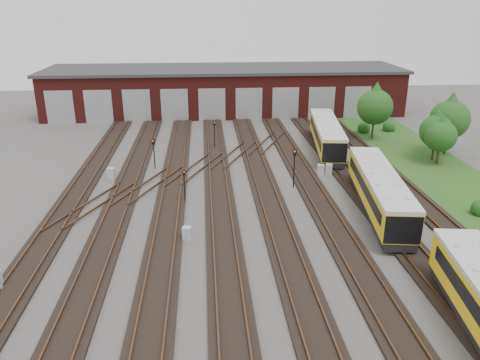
{
  "coord_description": "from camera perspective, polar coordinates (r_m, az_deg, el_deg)",
  "views": [
    {
      "loc": [
        -3.1,
        -28.53,
        15.17
      ],
      "look_at": [
        -0.41,
        5.88,
        2.0
      ],
      "focal_mm": 35.0,
      "sensor_mm": 36.0,
      "label": 1
    }
  ],
  "objects": [
    {
      "name": "signal_mast_3",
      "position": [
        40.47,
        6.65,
        2.08
      ],
      "size": [
        0.32,
        0.3,
        3.46
      ],
      "rotation": [
        0.0,
        0.0,
        -0.29
      ],
      "color": "black",
      "rests_on": "ground"
    },
    {
      "name": "signal_mast_0",
      "position": [
        45.74,
        -10.45,
        3.65
      ],
      "size": [
        0.29,
        0.27,
        2.93
      ],
      "rotation": [
        0.0,
        0.0,
        -0.3
      ],
      "color": "black",
      "rests_on": "ground"
    },
    {
      "name": "relay_cabinet_1",
      "position": [
        44.06,
        -15.4,
        0.73
      ],
      "size": [
        0.78,
        0.7,
        1.1
      ],
      "primitive_type": "cube",
      "rotation": [
        0.0,
        0.0,
        -0.26
      ],
      "color": "#B2B6B8",
      "rests_on": "ground"
    },
    {
      "name": "bush_2",
      "position": [
        61.64,
        17.74,
        6.39
      ],
      "size": [
        1.55,
        1.55,
        1.55
      ],
      "primitive_type": "sphere",
      "color": "#204A15",
      "rests_on": "ground"
    },
    {
      "name": "signal_mast_1",
      "position": [
        51.38,
        -3.14,
        5.98
      ],
      "size": [
        0.27,
        0.25,
        3.1
      ],
      "rotation": [
        0.0,
        0.0,
        0.17
      ],
      "color": "black",
      "rests_on": "ground"
    },
    {
      "name": "maintenance_shed",
      "position": [
        69.61,
        -1.9,
        10.98
      ],
      "size": [
        51.0,
        12.5,
        6.35
      ],
      "color": "#571715",
      "rests_on": "ground"
    },
    {
      "name": "metro_train",
      "position": [
        37.0,
        16.6,
        -1.25
      ],
      "size": [
        4.33,
        45.89,
        2.83
      ],
      "rotation": [
        0.0,
        0.0,
        -0.14
      ],
      "color": "black",
      "rests_on": "ground"
    },
    {
      "name": "tree_0",
      "position": [
        56.58,
        16.18,
        9.01
      ],
      "size": [
        4.06,
        4.06,
        6.72
      ],
      "color": "#352A17",
      "rests_on": "ground"
    },
    {
      "name": "relay_cabinet_4",
      "position": [
        44.53,
        10.78,
        1.28
      ],
      "size": [
        0.75,
        0.68,
        1.02
      ],
      "primitive_type": "cube",
      "rotation": [
        0.0,
        0.0,
        -0.34
      ],
      "color": "#B2B6B8",
      "rests_on": "ground"
    },
    {
      "name": "grass_verge",
      "position": [
        46.93,
        23.92,
        0.19
      ],
      "size": [
        8.0,
        55.0,
        0.05
      ],
      "primitive_type": "cube",
      "color": "#294C19",
      "rests_on": "ground"
    },
    {
      "name": "tree_2",
      "position": [
        53.24,
        24.27,
        7.26
      ],
      "size": [
        4.03,
        4.03,
        6.67
      ],
      "color": "#352A17",
      "rests_on": "ground"
    },
    {
      "name": "tree_1",
      "position": [
        50.84,
        22.86,
        5.94
      ],
      "size": [
        3.26,
        3.26,
        5.41
      ],
      "color": "#352A17",
      "rests_on": "ground"
    },
    {
      "name": "bush_1",
      "position": [
        60.1,
        14.87,
        6.32
      ],
      "size": [
        1.53,
        1.53,
        1.53
      ],
      "primitive_type": "sphere",
      "color": "#204A15",
      "rests_on": "ground"
    },
    {
      "name": "tree_3",
      "position": [
        49.79,
        23.33,
        5.34
      ],
      "size": [
        3.08,
        3.08,
        5.1
      ],
      "color": "#352A17",
      "rests_on": "ground"
    },
    {
      "name": "relay_cabinet_2",
      "position": [
        32.02,
        -6.47,
        -6.53
      ],
      "size": [
        0.68,
        0.61,
        0.99
      ],
      "primitive_type": "cube",
      "rotation": [
        0.0,
        0.0,
        -0.2
      ],
      "color": "#B2B6B8",
      "rests_on": "ground"
    },
    {
      "name": "ground",
      "position": [
        32.46,
        1.54,
        -6.98
      ],
      "size": [
        120.0,
        120.0,
        0.0
      ],
      "primitive_type": "plane",
      "color": "#474442",
      "rests_on": "ground"
    },
    {
      "name": "signal_mast_2",
      "position": [
        37.31,
        -6.81,
        -0.28
      ],
      "size": [
        0.24,
        0.23,
        2.81
      ],
      "rotation": [
        0.0,
        0.0,
        0.27
      ],
      "color": "black",
      "rests_on": "ground"
    },
    {
      "name": "track_network",
      "position": [
        32.92,
        1.14,
        -6.35
      ],
      "size": [
        30.4,
        70.0,
        0.33
      ],
      "color": "black",
      "rests_on": "ground"
    },
    {
      "name": "relay_cabinet_3",
      "position": [
        44.23,
        9.8,
        1.21
      ],
      "size": [
        0.67,
        0.58,
        1.02
      ],
      "primitive_type": "cube",
      "rotation": [
        0.0,
        0.0,
        -0.11
      ],
      "color": "#B2B6B8",
      "rests_on": "ground"
    }
  ]
}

